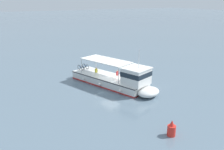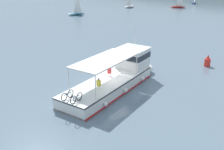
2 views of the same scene
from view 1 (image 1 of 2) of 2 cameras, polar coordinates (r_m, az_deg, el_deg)
The scene contains 3 objects.
ground_plane at distance 30.75m, azimuth 0.12°, elevation -2.65°, with size 400.00×400.00×0.00m, color slate.
ferry_main at distance 30.06m, azimuth 1.45°, elevation -1.10°, with size 6.97×13.03×5.32m.
channel_buoy at distance 20.55m, azimuth 14.05°, elevation -12.52°, with size 0.70×0.70×1.40m.
Camera 1 is at (14.46, 24.91, 10.78)m, focal length 38.19 mm.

